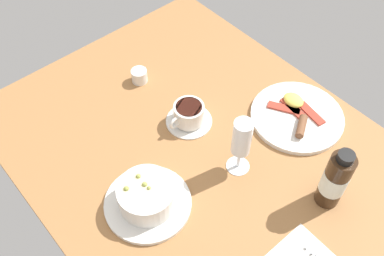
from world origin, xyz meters
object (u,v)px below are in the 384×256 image
Objects in this scene: coffee_cup at (189,115)px; wine_glass at (242,140)px; porridge_bowl at (147,197)px; sauce_bottle_brown at (335,180)px; breakfast_plate at (297,115)px; creamer_jug at (140,75)px.

wine_glass is at bearing -0.39° from coffee_cup.
porridge_bowl is 25.83cm from wine_glass.
sauce_bottle_brown reaches higher than breakfast_plate.
wine_glass is (19.24, -0.13, 8.04)cm from coffee_cup.
coffee_cup is 2.38× the size of creamer_jug.
breakfast_plate is at bearing 51.84° from coffee_cup.
wine_glass is 25.71cm from breakfast_plate.
porridge_bowl is 41.89cm from creamer_jug.
creamer_jug is 46.68cm from breakfast_plate.
creamer_jug is 0.30× the size of sauce_bottle_brown.
breakfast_plate is at bearing 146.39° from sauce_bottle_brown.
sauce_bottle_brown reaches higher than porridge_bowl.
porridge_bowl is 1.13× the size of sauce_bottle_brown.
sauce_bottle_brown is (26.88, 33.31, 4.93)cm from porridge_bowl.
wine_glass reaches higher than breakfast_plate.
sauce_bottle_brown is (39.87, 9.26, 5.50)cm from coffee_cup.
wine_glass is at bearing -88.09° from breakfast_plate.
coffee_cup is 21.62cm from creamer_jug.
sauce_bottle_brown is at bearing -33.61° from breakfast_plate.
sauce_bottle_brown reaches higher than wine_glass.
coffee_cup is 41.30cm from sauce_bottle_brown.
creamer_jug is at bearing -171.02° from sauce_bottle_brown.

